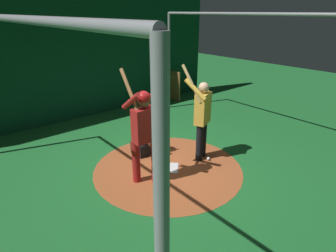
% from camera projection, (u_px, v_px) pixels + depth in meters
% --- Properties ---
extents(ground_plane, '(25.92, 25.92, 0.00)m').
position_uv_depth(ground_plane, '(168.00, 168.00, 5.90)').
color(ground_plane, '#1E6B2D').
extents(dirt_circle, '(3.06, 3.06, 0.01)m').
position_uv_depth(dirt_circle, '(168.00, 168.00, 5.90)').
color(dirt_circle, '#AD562D').
rests_on(dirt_circle, ground).
extents(home_plate, '(0.59, 0.59, 0.01)m').
position_uv_depth(home_plate, '(168.00, 168.00, 5.90)').
color(home_plate, white).
rests_on(home_plate, dirt_circle).
extents(batter, '(0.68, 0.49, 2.12)m').
position_uv_depth(batter, '(144.00, 129.00, 5.06)').
color(batter, maroon).
rests_on(batter, ground).
extents(catcher, '(0.58, 0.40, 0.93)m').
position_uv_depth(catcher, '(144.00, 140.00, 6.35)').
color(catcher, black).
rests_on(catcher, ground).
extents(visitor, '(0.54, 0.60, 2.08)m').
position_uv_depth(visitor, '(202.00, 116.00, 5.95)').
color(visitor, black).
rests_on(visitor, ground).
extents(back_wall, '(0.22, 9.92, 3.72)m').
position_uv_depth(back_wall, '(75.00, 54.00, 8.13)').
color(back_wall, '#0C3D26').
rests_on(back_wall, ground).
extents(cage_frame, '(6.18, 5.28, 3.01)m').
position_uv_depth(cage_frame, '(168.00, 65.00, 5.09)').
color(cage_frame, gray).
rests_on(cage_frame, ground).
extents(bat_rack, '(1.18, 0.20, 1.05)m').
position_uv_depth(bat_rack, '(169.00, 85.00, 10.48)').
color(bat_rack, olive).
rests_on(bat_rack, ground).
extents(baseball_0, '(0.07, 0.07, 0.07)m').
position_uv_depth(baseball_0, '(165.00, 177.00, 5.50)').
color(baseball_0, white).
rests_on(baseball_0, dirt_circle).
extents(baseball_1, '(0.07, 0.07, 0.07)m').
position_uv_depth(baseball_1, '(208.00, 159.00, 6.19)').
color(baseball_1, white).
rests_on(baseball_1, dirt_circle).
extents(baseball_2, '(0.07, 0.07, 0.07)m').
position_uv_depth(baseball_2, '(163.00, 147.00, 6.74)').
color(baseball_2, white).
rests_on(baseball_2, dirt_circle).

